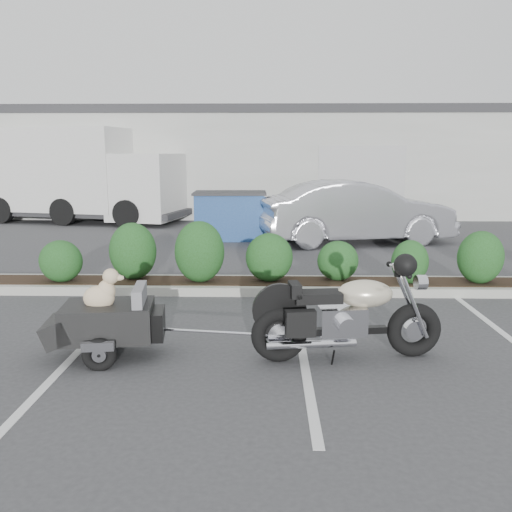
{
  "coord_description": "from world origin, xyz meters",
  "views": [
    {
      "loc": [
        0.79,
        -6.99,
        2.36
      ],
      "look_at": [
        0.59,
        1.41,
        0.75
      ],
      "focal_mm": 38.0,
      "sensor_mm": 36.0,
      "label": 1
    }
  ],
  "objects_px": {
    "delivery_truck": "(84,177)",
    "pet_trailer": "(107,320)",
    "motorcycle": "(348,316)",
    "sedan": "(356,212)",
    "dumpster": "(230,215)"
  },
  "relations": [
    {
      "from": "delivery_truck",
      "to": "pet_trailer",
      "type": "bearing_deg",
      "value": -57.88
    },
    {
      "from": "motorcycle",
      "to": "pet_trailer",
      "type": "relative_size",
      "value": 1.24
    },
    {
      "from": "pet_trailer",
      "to": "sedan",
      "type": "distance_m",
      "value": 9.25
    },
    {
      "from": "motorcycle",
      "to": "pet_trailer",
      "type": "bearing_deg",
      "value": 172.35
    },
    {
      "from": "motorcycle",
      "to": "delivery_truck",
      "type": "bearing_deg",
      "value": 112.62
    },
    {
      "from": "sedan",
      "to": "pet_trailer",
      "type": "bearing_deg",
      "value": 141.34
    },
    {
      "from": "sedan",
      "to": "delivery_truck",
      "type": "height_order",
      "value": "delivery_truck"
    },
    {
      "from": "pet_trailer",
      "to": "delivery_truck",
      "type": "distance_m",
      "value": 13.41
    },
    {
      "from": "sedan",
      "to": "motorcycle",
      "type": "bearing_deg",
      "value": 158.65
    },
    {
      "from": "motorcycle",
      "to": "pet_trailer",
      "type": "distance_m",
      "value": 2.79
    },
    {
      "from": "motorcycle",
      "to": "sedan",
      "type": "height_order",
      "value": "sedan"
    },
    {
      "from": "pet_trailer",
      "to": "motorcycle",
      "type": "bearing_deg",
      "value": -7.65
    },
    {
      "from": "motorcycle",
      "to": "sedan",
      "type": "distance_m",
      "value": 8.38
    },
    {
      "from": "sedan",
      "to": "dumpster",
      "type": "xyz_separation_m",
      "value": [
        -3.38,
        0.67,
        -0.16
      ]
    },
    {
      "from": "dumpster",
      "to": "motorcycle",
      "type": "bearing_deg",
      "value": -79.26
    }
  ]
}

